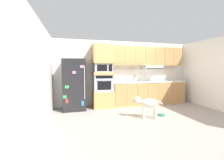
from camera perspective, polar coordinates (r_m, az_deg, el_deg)
name	(u,v)px	position (r m, az deg, el deg)	size (l,w,h in m)	color
ground_plane	(136,110)	(5.29, 8.97, -11.39)	(9.60, 9.60, 0.00)	#9E9389
back_kitchen_wall	(125,73)	(6.12, 4.89, 2.68)	(6.20, 0.12, 2.50)	silver
side_panel_left	(46,75)	(4.70, -23.78, 1.74)	(0.12, 7.10, 2.50)	silver
side_panel_right	(203,73)	(6.74, 31.43, 2.20)	(0.12, 7.10, 2.50)	white
refrigerator	(74,85)	(5.35, -14.26, -1.69)	(0.76, 0.73, 1.76)	black
oven_base_cabinet	(103,99)	(5.62, -3.53, -7.25)	(0.74, 0.62, 0.60)	tan
built_in_oven	(103,83)	(5.53, -3.55, -1.15)	(0.70, 0.62, 0.60)	#A8AAAF
appliance_mid_shelf	(103,74)	(5.51, -3.58, 2.47)	(0.74, 0.62, 0.10)	tan
microwave	(103,68)	(5.50, -3.58, 4.66)	(0.64, 0.54, 0.32)	#A8AAAF
appliance_upper_cabinet	(103,54)	(5.53, -3.61, 9.85)	(0.74, 0.62, 0.68)	tan
lower_cabinet_run	(148,93)	(6.23, 13.67, -4.89)	(3.01, 0.63, 0.88)	tan
countertop_slab	(149,82)	(6.18, 13.73, -0.67)	(3.05, 0.64, 0.04)	silver
backsplash_panel	(145,75)	(6.42, 12.54, 1.95)	(3.05, 0.02, 0.50)	white
upper_cabinet_with_hood	(148,57)	(6.28, 13.45, 8.57)	(3.01, 0.48, 0.88)	tan
screwdriver	(125,82)	(5.72, 5.16, -0.63)	(0.17, 0.17, 0.03)	yellow
electric_kettle	(135,79)	(5.86, 8.76, 0.43)	(0.17, 0.17, 0.24)	#A8AAAF
dog	(147,103)	(4.48, 13.06, -8.63)	(0.84, 0.44, 0.65)	beige
dog_food_bowl	(162,115)	(4.92, 18.34, -12.44)	(0.20, 0.20, 0.06)	#267F66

